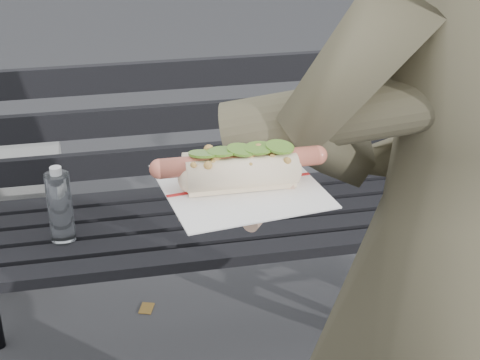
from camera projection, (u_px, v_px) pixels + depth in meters
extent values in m
cylinder|color=black|center=(458.00, 299.00, 2.13)|extent=(0.04, 0.04, 0.45)
cylinder|color=black|center=(410.00, 239.00, 2.42)|extent=(0.04, 0.04, 0.45)
cube|color=black|center=(231.00, 255.00, 1.89)|extent=(1.50, 0.07, 0.03)
cube|color=black|center=(225.00, 237.00, 1.97)|extent=(1.50, 0.07, 0.03)
cube|color=black|center=(219.00, 221.00, 2.05)|extent=(1.50, 0.07, 0.03)
cube|color=black|center=(213.00, 206.00, 2.13)|extent=(1.50, 0.07, 0.03)
cube|color=black|center=(208.00, 192.00, 2.21)|extent=(1.50, 0.07, 0.03)
cube|color=black|center=(423.00, 111.00, 2.24)|extent=(0.04, 0.03, 0.42)
cube|color=black|center=(206.00, 156.00, 2.18)|extent=(1.50, 0.02, 0.08)
cube|color=black|center=(205.00, 115.00, 2.13)|extent=(1.50, 0.02, 0.08)
cube|color=black|center=(204.00, 72.00, 2.07)|extent=(1.50, 0.02, 0.08)
cylinder|color=white|center=(60.00, 208.00, 1.89)|extent=(0.06, 0.06, 0.19)
cylinder|color=white|center=(56.00, 171.00, 1.84)|extent=(0.03, 0.03, 0.02)
imported|color=brown|center=(450.00, 255.00, 1.20)|extent=(0.65, 0.46, 1.67)
cylinder|color=brown|center=(398.00, 104.00, 1.03)|extent=(0.51, 0.23, 0.19)
cylinder|color=#D8A384|center=(269.00, 188.00, 0.94)|extent=(0.09, 0.08, 0.07)
ellipsoid|color=#D8A384|center=(240.00, 198.00, 0.93)|extent=(0.10, 0.11, 0.03)
cylinder|color=#D8A384|center=(201.00, 212.00, 0.89)|extent=(0.05, 0.02, 0.02)
cylinder|color=#D8A384|center=(198.00, 204.00, 0.91)|extent=(0.05, 0.02, 0.02)
cylinder|color=#D8A384|center=(196.00, 197.00, 0.93)|extent=(0.05, 0.02, 0.02)
cylinder|color=#D8A384|center=(194.00, 190.00, 0.95)|extent=(0.05, 0.02, 0.02)
cylinder|color=#D8A384|center=(257.00, 216.00, 0.88)|extent=(0.04, 0.05, 0.02)
cube|color=white|center=(240.00, 186.00, 0.92)|extent=(0.21, 0.21, 0.00)
cube|color=#B21E1E|center=(240.00, 185.00, 0.92)|extent=(0.19, 0.03, 0.00)
cylinder|color=#CA644D|center=(240.00, 162.00, 0.91)|extent=(0.20, 0.02, 0.02)
sphere|color=#CA644D|center=(159.00, 169.00, 0.89)|extent=(0.03, 0.02, 0.02)
sphere|color=#CA644D|center=(318.00, 155.00, 0.93)|extent=(0.02, 0.02, 0.02)
sphere|color=#9E6B2D|center=(215.00, 159.00, 0.89)|extent=(0.01, 0.01, 0.01)
sphere|color=#9E6B2D|center=(272.00, 157.00, 0.90)|extent=(0.01, 0.01, 0.01)
sphere|color=#9E6B2D|center=(266.00, 149.00, 0.92)|extent=(0.01, 0.01, 0.01)
sphere|color=#9E6B2D|center=(241.00, 153.00, 0.92)|extent=(0.01, 0.01, 0.01)
sphere|color=#9E6B2D|center=(192.00, 155.00, 0.91)|extent=(0.01, 0.01, 0.01)
sphere|color=#9E6B2D|center=(268.00, 162.00, 0.90)|extent=(0.01, 0.01, 0.01)
sphere|color=#9E6B2D|center=(253.00, 151.00, 0.93)|extent=(0.01, 0.01, 0.01)
sphere|color=#9E6B2D|center=(286.00, 152.00, 0.93)|extent=(0.01, 0.01, 0.01)
sphere|color=#9E6B2D|center=(287.00, 161.00, 0.89)|extent=(0.01, 0.01, 0.01)
sphere|color=#9E6B2D|center=(193.00, 166.00, 0.89)|extent=(0.01, 0.01, 0.01)
sphere|color=#9E6B2D|center=(213.00, 163.00, 0.89)|extent=(0.01, 0.01, 0.01)
sphere|color=#9E6B2D|center=(210.00, 156.00, 0.90)|extent=(0.01, 0.01, 0.01)
sphere|color=#9E6B2D|center=(224.00, 162.00, 0.89)|extent=(0.01, 0.01, 0.01)
sphere|color=#9E6B2D|center=(245.00, 151.00, 0.91)|extent=(0.01, 0.01, 0.01)
sphere|color=#9E6B2D|center=(253.00, 156.00, 0.91)|extent=(0.01, 0.01, 0.01)
sphere|color=#9E6B2D|center=(277.00, 153.00, 0.92)|extent=(0.01, 0.01, 0.01)
sphere|color=#9E6B2D|center=(193.00, 165.00, 0.87)|extent=(0.01, 0.01, 0.01)
sphere|color=#9E6B2D|center=(209.00, 150.00, 0.92)|extent=(0.01, 0.01, 0.01)
sphere|color=#9E6B2D|center=(240.00, 154.00, 0.92)|extent=(0.01, 0.01, 0.01)
sphere|color=#9E6B2D|center=(251.00, 165.00, 0.89)|extent=(0.01, 0.01, 0.01)
sphere|color=#9E6B2D|center=(204.00, 157.00, 0.91)|extent=(0.01, 0.01, 0.01)
sphere|color=#9E6B2D|center=(208.00, 166.00, 0.88)|extent=(0.01, 0.01, 0.01)
sphere|color=#9E6B2D|center=(258.00, 149.00, 0.91)|extent=(0.01, 0.01, 0.01)
sphere|color=#9E6B2D|center=(264.00, 159.00, 0.90)|extent=(0.01, 0.01, 0.01)
sphere|color=#9E6B2D|center=(205.00, 169.00, 0.88)|extent=(0.01, 0.01, 0.01)
sphere|color=#9E6B2D|center=(251.00, 154.00, 0.91)|extent=(0.01, 0.01, 0.01)
sphere|color=#9E6B2D|center=(282.00, 148.00, 0.92)|extent=(0.01, 0.01, 0.01)
sphere|color=#9E6B2D|center=(246.00, 150.00, 0.92)|extent=(0.01, 0.01, 0.01)
sphere|color=#9E6B2D|center=(251.00, 156.00, 0.90)|extent=(0.01, 0.01, 0.01)
sphere|color=#9E6B2D|center=(279.00, 162.00, 0.90)|extent=(0.01, 0.01, 0.01)
cylinder|color=#558724|center=(203.00, 154.00, 0.90)|extent=(0.04, 0.04, 0.01)
cylinder|color=#558724|center=(222.00, 152.00, 0.90)|extent=(0.04, 0.04, 0.01)
cylinder|color=#558724|center=(241.00, 150.00, 0.90)|extent=(0.04, 0.04, 0.01)
cylinder|color=#558724|center=(258.00, 148.00, 0.91)|extent=(0.04, 0.04, 0.01)
cylinder|color=#558724|center=(280.00, 147.00, 0.91)|extent=(0.04, 0.04, 0.01)
cube|color=brown|center=(342.00, 174.00, 3.37)|extent=(0.09, 0.08, 0.00)
cube|color=brown|center=(212.00, 207.00, 3.08)|extent=(0.08, 0.09, 0.00)
cube|color=brown|center=(147.00, 308.00, 2.45)|extent=(0.06, 0.07, 0.00)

